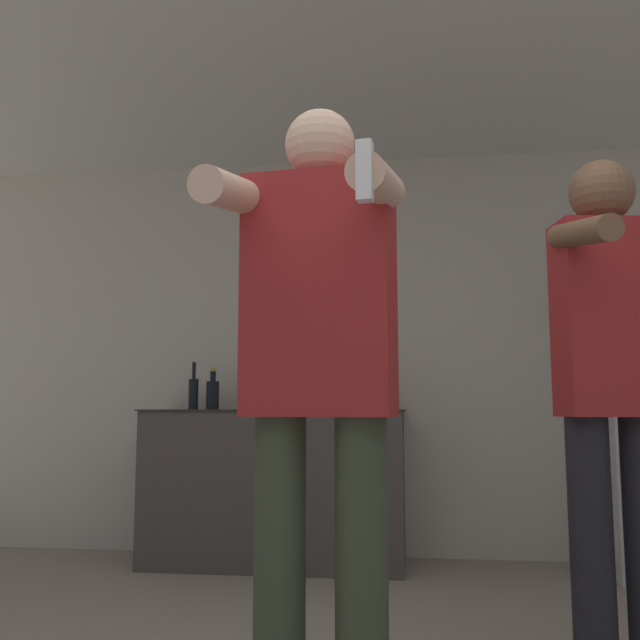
# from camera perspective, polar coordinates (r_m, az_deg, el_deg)

# --- Properties ---
(wall_back) EXTENTS (7.00, 0.06, 2.55)m
(wall_back) POSITION_cam_1_polar(r_m,az_deg,el_deg) (4.61, 6.50, -2.54)
(wall_back) COLOR beige
(wall_back) RESTS_ON ground_plane
(ceiling_slab) EXTENTS (7.00, 3.76, 0.05)m
(ceiling_slab) POSITION_cam_1_polar(r_m,az_deg,el_deg) (3.38, 5.68, 22.39)
(ceiling_slab) COLOR silver
(ceiling_slab) RESTS_ON wall_back
(counter) EXTENTS (1.55, 0.63, 0.91)m
(counter) POSITION_cam_1_polar(r_m,az_deg,el_deg) (4.37, -3.53, -13.11)
(counter) COLOR #47423D
(counter) RESTS_ON ground_plane
(bottle_clear_vodka) EXTENTS (0.08, 0.08, 0.27)m
(bottle_clear_vodka) POSITION_cam_1_polar(r_m,az_deg,el_deg) (4.31, 5.03, -5.88)
(bottle_clear_vodka) COLOR maroon
(bottle_clear_vodka) RESTS_ON counter
(bottle_brown_liquor) EXTENTS (0.06, 0.06, 0.30)m
(bottle_brown_liquor) POSITION_cam_1_polar(r_m,az_deg,el_deg) (4.51, -10.09, -5.70)
(bottle_brown_liquor) COLOR black
(bottle_brown_liquor) RESTS_ON counter
(bottle_amber_bourbon) EXTENTS (0.09, 0.09, 0.26)m
(bottle_amber_bourbon) POSITION_cam_1_polar(r_m,az_deg,el_deg) (4.37, -2.65, -5.83)
(bottle_amber_bourbon) COLOR #563314
(bottle_amber_bourbon) RESTS_ON counter
(bottle_dark_rum) EXTENTS (0.07, 0.07, 0.30)m
(bottle_dark_rum) POSITION_cam_1_polar(r_m,az_deg,el_deg) (4.31, 3.57, -5.58)
(bottle_dark_rum) COLOR #563314
(bottle_dark_rum) RESTS_ON counter
(bottle_tall_gin) EXTENTS (0.08, 0.08, 0.26)m
(bottle_tall_gin) POSITION_cam_1_polar(r_m,az_deg,el_deg) (4.47, -8.58, -5.77)
(bottle_tall_gin) COLOR black
(bottle_tall_gin) RESTS_ON counter
(person_woman_foreground) EXTENTS (0.52, 0.53, 1.76)m
(person_woman_foreground) POSITION_cam_1_polar(r_m,az_deg,el_deg) (1.94, -0.08, -4.18)
(person_woman_foreground) COLOR #38422D
(person_woman_foreground) RESTS_ON ground_plane
(person_man_side) EXTENTS (0.46, 0.57, 1.77)m
(person_man_side) POSITION_cam_1_polar(r_m,az_deg,el_deg) (2.58, 22.38, -4.57)
(person_man_side) COLOR black
(person_man_side) RESTS_ON ground_plane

